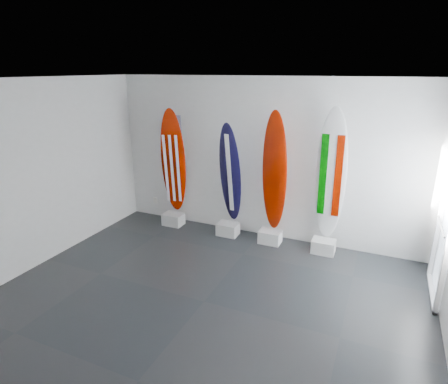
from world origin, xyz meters
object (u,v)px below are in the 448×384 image
at_px(surfboard_navy, 230,174).
at_px(surfboard_swiss, 274,172).
at_px(surfboard_italy, 331,176).
at_px(surfboard_usa, 173,162).

height_order(surfboard_navy, surfboard_swiss, surfboard_swiss).
distance_m(surfboard_navy, surfboard_italy, 1.86).
height_order(surfboard_navy, surfboard_italy, surfboard_italy).
relative_size(surfboard_usa, surfboard_navy, 1.10).
bearing_deg(surfboard_italy, surfboard_navy, -175.18).
distance_m(surfboard_usa, surfboard_navy, 1.25).
xyz_separation_m(surfboard_navy, surfboard_swiss, (0.86, 0.00, 0.13)).
relative_size(surfboard_usa, surfboard_italy, 0.95).
bearing_deg(surfboard_usa, surfboard_navy, -17.64).
height_order(surfboard_swiss, surfboard_italy, surfboard_italy).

